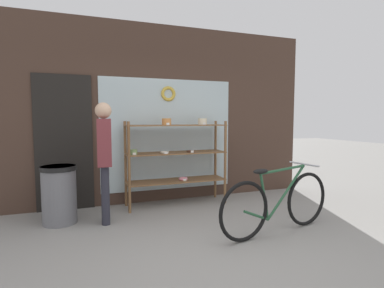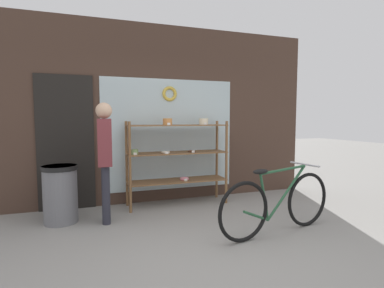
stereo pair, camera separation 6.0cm
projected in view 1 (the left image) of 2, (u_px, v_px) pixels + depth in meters
ground_plane at (214, 263)px, 2.97m from camera, size 30.00×30.00×0.00m
storefront_facade at (154, 116)px, 5.11m from camera, size 5.67×0.13×3.00m
display_case at (176, 153)px, 4.92m from camera, size 1.64×0.44×1.43m
bicycle at (277, 203)px, 3.72m from camera, size 1.77×0.49×0.85m
pedestrian at (104, 153)px, 4.01m from camera, size 0.22×0.33×1.64m
trash_bin at (59, 193)px, 4.06m from camera, size 0.47×0.47×0.79m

